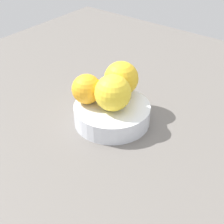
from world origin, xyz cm
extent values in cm
cube|color=#66605B|center=(0.00, 0.00, -1.00)|extent=(110.00, 110.00, 2.00)
cylinder|color=silver|center=(0.00, 0.00, 0.35)|extent=(9.71, 9.71, 0.70)
cylinder|color=silver|center=(0.00, 0.00, 1.95)|extent=(15.66, 15.66, 3.90)
sphere|color=#F9A823|center=(4.92, 1.96, 6.95)|extent=(6.08, 6.08, 6.08)
sphere|color=yellow|center=(-0.71, 0.67, 7.53)|extent=(7.24, 7.24, 7.24)
sphere|color=yellow|center=(1.42, -4.98, 7.51)|extent=(7.22, 7.22, 7.22)
camera|label=1|loc=(-34.98, 45.10, 41.78)|focal=54.36mm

